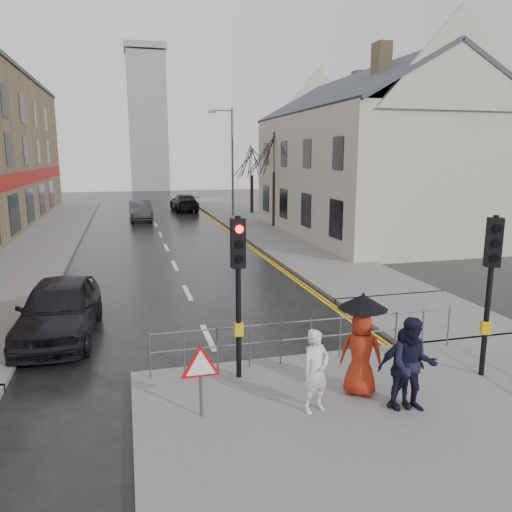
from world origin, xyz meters
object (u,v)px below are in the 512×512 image
pedestrian_d (401,368)px  pedestrian_a (316,371)px  pedestrian_b (413,365)px  car_mid (141,210)px  car_parked (59,309)px  pedestrian_with_umbrella (361,340)px

pedestrian_d → pedestrian_a: bearing=174.5°
pedestrian_b → pedestrian_a: bearing=-167.0°
pedestrian_d → car_mid: 30.35m
pedestrian_b → car_mid: size_ratio=0.40×
pedestrian_b → car_parked: bearing=164.5°
pedestrian_with_umbrella → pedestrian_d: 0.89m
pedestrian_a → car_mid: (-2.13, 29.87, -0.19)m
pedestrian_a → pedestrian_d: pedestrian_a is taller
pedestrian_a → pedestrian_with_umbrella: bearing=2.9°
pedestrian_b → pedestrian_with_umbrella: bearing=154.0°
pedestrian_with_umbrella → car_parked: size_ratio=0.44×
pedestrian_a → car_parked: pedestrian_a is taller
pedestrian_d → car_parked: bearing=142.3°
pedestrian_with_umbrella → pedestrian_d: pedestrian_with_umbrella is taller
pedestrian_with_umbrella → car_parked: bearing=139.7°
pedestrian_d → car_parked: size_ratio=0.33×
pedestrian_b → car_mid: pedestrian_b is taller
pedestrian_d → car_mid: pedestrian_d is taller
pedestrian_a → car_mid: 29.95m
pedestrian_b → car_parked: 8.93m
pedestrian_b → pedestrian_d: bearing=162.4°
pedestrian_b → pedestrian_d: (-0.15, 0.14, -0.11)m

